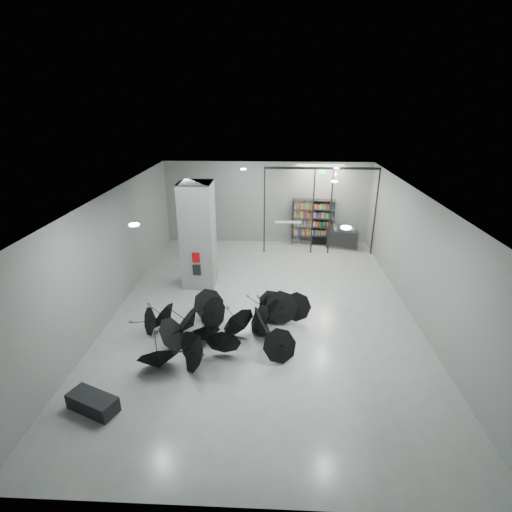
{
  "coord_description": "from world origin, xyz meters",
  "views": [
    {
      "loc": [
        0.3,
        -11.73,
        6.75
      ],
      "look_at": [
        -0.3,
        1.5,
        1.4
      ],
      "focal_mm": 27.36,
      "sensor_mm": 36.0,
      "label": 1
    }
  ],
  "objects_px": {
    "column": "(198,235)",
    "shop_counter": "(342,239)",
    "bookshelf": "(313,222)",
    "bench": "(93,403)",
    "umbrella_cluster": "(227,327)"
  },
  "relations": [
    {
      "from": "bookshelf",
      "to": "umbrella_cluster",
      "type": "bearing_deg",
      "value": -103.45
    },
    {
      "from": "bookshelf",
      "to": "shop_counter",
      "type": "height_order",
      "value": "bookshelf"
    },
    {
      "from": "column",
      "to": "bookshelf",
      "type": "bearing_deg",
      "value": 44.92
    },
    {
      "from": "column",
      "to": "bench",
      "type": "relative_size",
      "value": 3.33
    },
    {
      "from": "bookshelf",
      "to": "column",
      "type": "bearing_deg",
      "value": -127.01
    },
    {
      "from": "shop_counter",
      "to": "column",
      "type": "bearing_deg",
      "value": -131.04
    },
    {
      "from": "bench",
      "to": "umbrella_cluster",
      "type": "xyz_separation_m",
      "value": [
        2.77,
        3.15,
        0.12
      ]
    },
    {
      "from": "column",
      "to": "bookshelf",
      "type": "relative_size",
      "value": 1.77
    },
    {
      "from": "column",
      "to": "shop_counter",
      "type": "relative_size",
      "value": 2.71
    },
    {
      "from": "column",
      "to": "bench",
      "type": "xyz_separation_m",
      "value": [
        -1.31,
        -6.79,
        -1.81
      ]
    },
    {
      "from": "column",
      "to": "shop_counter",
      "type": "bearing_deg",
      "value": 34.61
    },
    {
      "from": "column",
      "to": "umbrella_cluster",
      "type": "relative_size",
      "value": 0.73
    },
    {
      "from": "column",
      "to": "shop_counter",
      "type": "height_order",
      "value": "column"
    },
    {
      "from": "column",
      "to": "bookshelf",
      "type": "xyz_separation_m",
      "value": [
        4.76,
        4.75,
        -0.87
      ]
    },
    {
      "from": "bookshelf",
      "to": "shop_counter",
      "type": "relative_size",
      "value": 1.53
    }
  ]
}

